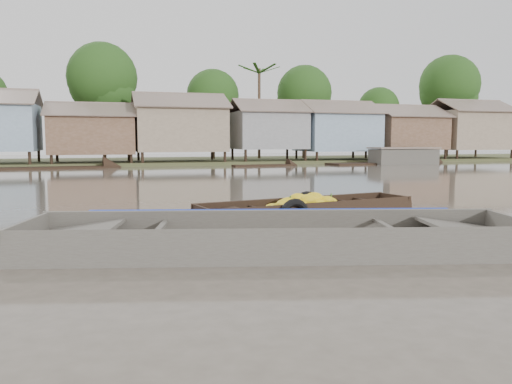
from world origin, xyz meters
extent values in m
plane|color=#50483D|center=(0.00, 0.00, 0.00)|extent=(120.00, 120.00, 0.00)
cube|color=#384723|center=(0.00, 33.00, 0.00)|extent=(120.00, 12.00, 0.50)
cube|color=brown|center=(-3.80, 29.50, 2.20)|extent=(5.80, 4.60, 2.70)
cube|color=brown|center=(-3.80, 28.26, 4.00)|extent=(6.20, 2.67, 1.14)
cube|color=brown|center=(-3.80, 30.74, 4.00)|extent=(6.20, 2.67, 1.14)
cube|color=#85725C|center=(2.50, 29.50, 2.65)|extent=(6.50, 5.30, 3.30)
cube|color=brown|center=(2.50, 28.07, 4.75)|extent=(6.90, 3.08, 1.31)
cube|color=brown|center=(2.50, 30.93, 4.75)|extent=(6.90, 3.08, 1.31)
cube|color=gray|center=(9.50, 29.50, 2.60)|extent=(5.40, 4.70, 2.90)
cube|color=brown|center=(9.50, 28.23, 4.50)|extent=(5.80, 2.73, 1.17)
cube|color=brown|center=(9.50, 30.77, 4.50)|extent=(5.80, 2.73, 1.17)
cube|color=#7D97AD|center=(15.50, 29.50, 2.50)|extent=(6.00, 5.00, 3.10)
cube|color=brown|center=(15.50, 28.15, 4.50)|extent=(6.40, 2.90, 1.24)
cube|color=brown|center=(15.50, 30.85, 4.50)|extent=(6.40, 2.90, 1.24)
cube|color=brown|center=(22.00, 29.50, 2.45)|extent=(5.70, 4.90, 2.80)
cube|color=brown|center=(22.00, 28.18, 4.30)|extent=(6.10, 2.85, 1.21)
cube|color=brown|center=(22.00, 30.82, 4.30)|extent=(6.10, 2.85, 1.21)
cube|color=#85725C|center=(28.50, 29.50, 2.70)|extent=(6.30, 5.10, 3.40)
cube|color=brown|center=(28.50, 28.12, 4.85)|extent=(6.70, 2.96, 1.26)
cube|color=brown|center=(28.50, 30.88, 4.85)|extent=(6.70, 2.96, 1.26)
cylinder|color=#473323|center=(-3.00, 33.00, 3.15)|extent=(0.28, 0.28, 6.30)
sphere|color=#1A3C13|center=(-3.00, 33.00, 6.75)|extent=(5.40, 5.40, 5.40)
cylinder|color=#473323|center=(6.00, 34.00, 2.62)|extent=(0.28, 0.28, 5.25)
sphere|color=#1A3C13|center=(6.00, 34.00, 5.62)|extent=(4.50, 4.50, 4.50)
cylinder|color=#473323|center=(14.00, 33.00, 2.80)|extent=(0.28, 0.28, 5.60)
sphere|color=#1A3C13|center=(14.00, 33.00, 6.00)|extent=(4.80, 4.80, 4.80)
cylinder|color=#473323|center=(22.00, 34.00, 2.27)|extent=(0.28, 0.28, 4.55)
sphere|color=#1A3C13|center=(22.00, 34.00, 4.88)|extent=(3.90, 3.90, 3.90)
cylinder|color=#473323|center=(29.00, 33.00, 3.32)|extent=(0.28, 0.28, 6.65)
sphere|color=#1A3C13|center=(29.00, 33.00, 7.12)|extent=(5.70, 5.70, 5.70)
cylinder|color=#473323|center=(10.00, 33.50, 4.00)|extent=(0.24, 0.24, 8.00)
cube|color=black|center=(1.96, 2.87, -0.08)|extent=(5.66, 2.07, 0.08)
cube|color=black|center=(1.85, 3.47, 0.14)|extent=(5.61, 1.20, 0.53)
cube|color=black|center=(2.07, 2.28, 0.14)|extent=(5.61, 1.20, 0.53)
cube|color=black|center=(4.69, 3.38, 0.14)|extent=(0.29, 1.22, 0.50)
cube|color=black|center=(4.21, 3.30, 0.20)|extent=(1.15, 1.22, 0.19)
cube|color=black|center=(-0.77, 2.36, 0.14)|extent=(0.29, 1.22, 0.50)
cube|color=black|center=(-0.30, 2.45, 0.20)|extent=(1.15, 1.22, 0.19)
cube|color=black|center=(0.65, 2.63, 0.25)|extent=(0.32, 1.18, 0.05)
cube|color=black|center=(3.26, 3.12, 0.25)|extent=(0.32, 1.18, 0.05)
ellipsoid|color=yellow|center=(1.71, 2.96, 0.33)|extent=(0.44, 0.35, 0.25)
ellipsoid|color=yellow|center=(2.17, 2.73, 0.31)|extent=(0.44, 0.34, 0.24)
ellipsoid|color=yellow|center=(2.05, 2.78, 0.35)|extent=(0.45, 0.35, 0.25)
ellipsoid|color=yellow|center=(1.69, 2.87, 0.44)|extent=(0.48, 0.37, 0.26)
ellipsoid|color=yellow|center=(1.02, 2.83, 0.22)|extent=(0.46, 0.36, 0.26)
ellipsoid|color=yellow|center=(1.97, 2.97, 0.42)|extent=(0.39, 0.30, 0.21)
ellipsoid|color=yellow|center=(2.32, 2.88, 0.36)|extent=(0.46, 0.36, 0.26)
ellipsoid|color=yellow|center=(1.76, 2.76, 0.35)|extent=(0.47, 0.37, 0.26)
ellipsoid|color=yellow|center=(1.26, 2.54, 0.24)|extent=(0.50, 0.39, 0.28)
ellipsoid|color=yellow|center=(1.89, 2.70, 0.41)|extent=(0.48, 0.37, 0.27)
ellipsoid|color=yellow|center=(2.96, 2.71, 0.18)|extent=(0.42, 0.33, 0.23)
ellipsoid|color=yellow|center=(1.66, 2.54, 0.30)|extent=(0.39, 0.30, 0.22)
ellipsoid|color=yellow|center=(2.12, 2.87, 0.44)|extent=(0.52, 0.40, 0.29)
ellipsoid|color=yellow|center=(1.05, 2.65, 0.16)|extent=(0.39, 0.30, 0.22)
ellipsoid|color=yellow|center=(1.44, 2.83, 0.35)|extent=(0.51, 0.39, 0.28)
ellipsoid|color=yellow|center=(1.88, 2.99, 0.35)|extent=(0.48, 0.37, 0.27)
ellipsoid|color=yellow|center=(2.44, 2.80, 0.38)|extent=(0.40, 0.31, 0.22)
ellipsoid|color=yellow|center=(2.11, 2.56, 0.20)|extent=(0.41, 0.32, 0.23)
ellipsoid|color=yellow|center=(2.54, 3.26, 0.21)|extent=(0.44, 0.34, 0.24)
ellipsoid|color=yellow|center=(2.71, 3.23, 0.26)|extent=(0.49, 0.38, 0.27)
ellipsoid|color=yellow|center=(1.13, 2.68, 0.24)|extent=(0.51, 0.39, 0.28)
ellipsoid|color=yellow|center=(1.15, 2.38, 0.13)|extent=(0.40, 0.31, 0.22)
ellipsoid|color=yellow|center=(1.31, 2.45, 0.19)|extent=(0.50, 0.39, 0.28)
ellipsoid|color=yellow|center=(1.35, 2.55, 0.24)|extent=(0.45, 0.35, 0.25)
ellipsoid|color=yellow|center=(1.76, 3.03, 0.32)|extent=(0.45, 0.35, 0.25)
ellipsoid|color=yellow|center=(1.35, 2.46, 0.18)|extent=(0.49, 0.38, 0.27)
ellipsoid|color=yellow|center=(1.31, 2.81, 0.32)|extent=(0.43, 0.34, 0.24)
ellipsoid|color=yellow|center=(2.18, 3.30, 0.23)|extent=(0.42, 0.33, 0.23)
ellipsoid|color=yellow|center=(2.15, 3.26, 0.24)|extent=(0.44, 0.34, 0.24)
cylinder|color=#3F6626|center=(1.46, 2.78, 0.43)|extent=(0.04, 0.04, 0.18)
cylinder|color=#3F6626|center=(2.15, 2.91, 0.43)|extent=(0.04, 0.04, 0.18)
cylinder|color=#3F6626|center=(2.65, 3.00, 0.43)|extent=(0.04, 0.04, 0.18)
torus|color=black|center=(2.23, 3.62, 0.16)|extent=(0.76, 0.31, 0.74)
torus|color=black|center=(1.29, 2.05, 0.16)|extent=(0.79, 0.32, 0.77)
cube|color=#49443E|center=(-0.06, -0.59, -0.08)|extent=(8.50, 3.75, 0.08)
cube|color=#49443E|center=(0.19, 0.40, 0.22)|extent=(8.28, 2.23, 0.68)
cube|color=#49443E|center=(-0.31, -1.57, 0.22)|extent=(8.28, 2.23, 0.68)
cube|color=#49443E|center=(3.27, -1.42, 0.30)|extent=(1.83, 2.08, 0.26)
cube|color=#49443E|center=(-4.09, 0.42, 0.22)|extent=(0.56, 2.03, 0.64)
cube|color=#49443E|center=(-3.39, 0.24, 0.30)|extent=(1.83, 2.08, 0.26)
cube|color=#49443E|center=(-1.99, -0.11, 0.35)|extent=(0.58, 1.96, 0.05)
cube|color=#49443E|center=(1.87, -1.07, 0.35)|extent=(0.58, 1.96, 0.05)
cube|color=#665E54|center=(-0.06, -0.59, -0.02)|extent=(6.53, 3.11, 0.02)
cube|color=#1028A2|center=(0.20, 0.46, 0.48)|extent=(6.69, 1.76, 0.17)
torus|color=olive|center=(1.95, -1.44, 0.00)|extent=(0.47, 0.47, 0.07)
torus|color=olive|center=(1.95, -1.44, 0.05)|extent=(0.38, 0.38, 0.07)
cube|color=black|center=(-6.18, 26.17, -0.05)|extent=(6.84, 1.96, 0.35)
cube|color=black|center=(7.69, 25.13, -0.05)|extent=(4.36, 1.25, 0.35)
cube|color=black|center=(17.74, 25.76, -0.05)|extent=(9.50, 3.07, 0.35)
cube|color=black|center=(19.00, 25.00, 0.55)|extent=(5.00, 2.00, 1.20)
camera|label=1|loc=(-2.76, -8.49, 1.88)|focal=35.00mm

